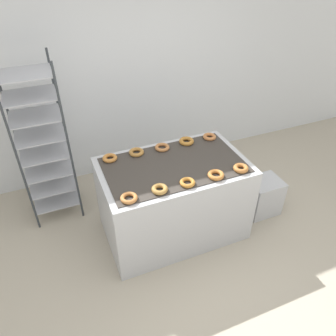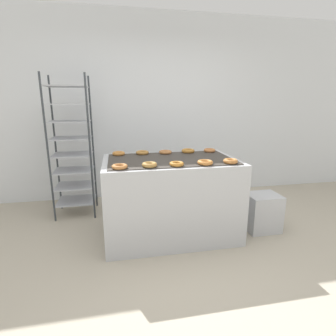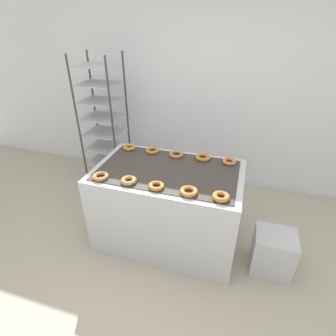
# 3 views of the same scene
# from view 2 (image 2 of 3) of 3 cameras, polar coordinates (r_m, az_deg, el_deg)

# --- Properties ---
(ground_plane) EXTENTS (14.00, 14.00, 0.00)m
(ground_plane) POSITION_cam_2_polar(r_m,az_deg,el_deg) (2.59, 3.86, -21.07)
(ground_plane) COLOR #B2A893
(wall_back) EXTENTS (8.00, 0.05, 2.80)m
(wall_back) POSITION_cam_2_polar(r_m,az_deg,el_deg) (4.21, -3.45, 12.82)
(wall_back) COLOR silver
(wall_back) RESTS_ON ground_plane
(fryer_machine) EXTENTS (1.45, 0.89, 0.89)m
(fryer_machine) POSITION_cam_2_polar(r_m,az_deg,el_deg) (2.99, 0.56, -6.41)
(fryer_machine) COLOR #B7BABF
(fryer_machine) RESTS_ON ground_plane
(baking_rack_cart) EXTENTS (0.52, 0.45, 1.83)m
(baking_rack_cart) POSITION_cam_2_polar(r_m,az_deg,el_deg) (3.65, -20.19, 4.40)
(baking_rack_cart) COLOR #33383D
(baking_rack_cart) RESTS_ON ground_plane
(glaze_bin) EXTENTS (0.38, 0.32, 0.44)m
(glaze_bin) POSITION_cam_2_polar(r_m,az_deg,el_deg) (3.36, 19.81, -9.04)
(glaze_bin) COLOR #B7BABF
(glaze_bin) RESTS_ON ground_plane
(donut_near_leftmost) EXTENTS (0.15, 0.15, 0.04)m
(donut_near_leftmost) POSITION_cam_2_polar(r_m,az_deg,el_deg) (2.48, -10.48, 0.33)
(donut_near_leftmost) COLOR #B77239
(donut_near_leftmost) RESTS_ON fryer_machine
(donut_near_left) EXTENTS (0.15, 0.15, 0.04)m
(donut_near_left) POSITION_cam_2_polar(r_m,az_deg,el_deg) (2.50, -4.05, 0.73)
(donut_near_left) COLOR #A6793A
(donut_near_left) RESTS_ON fryer_machine
(donut_near_center) EXTENTS (0.14, 0.14, 0.04)m
(donut_near_center) POSITION_cam_2_polar(r_m,az_deg,el_deg) (2.55, 1.89, 0.91)
(donut_near_center) COLOR #B6752C
(donut_near_center) RESTS_ON fryer_machine
(donut_near_right) EXTENTS (0.15, 0.15, 0.04)m
(donut_near_right) POSITION_cam_2_polar(r_m,az_deg,el_deg) (2.62, 8.09, 1.22)
(donut_near_right) COLOR #BB7334
(donut_near_right) RESTS_ON fryer_machine
(donut_near_rightmost) EXTENTS (0.15, 0.15, 0.04)m
(donut_near_rightmost) POSITION_cam_2_polar(r_m,az_deg,el_deg) (2.72, 13.45, 1.48)
(donut_near_rightmost) COLOR #B26D33
(donut_near_rightmost) RESTS_ON fryer_machine
(donut_far_leftmost) EXTENTS (0.15, 0.15, 0.04)m
(donut_far_leftmost) POSITION_cam_2_polar(r_m,az_deg,el_deg) (3.11, -10.69, 3.14)
(donut_far_leftmost) COLOR #BC7734
(donut_far_leftmost) RESTS_ON fryer_machine
(donut_far_left) EXTENTS (0.15, 0.15, 0.04)m
(donut_far_left) POSITION_cam_2_polar(r_m,az_deg,el_deg) (3.13, -5.60, 3.37)
(donut_far_left) COLOR #A87335
(donut_far_left) RESTS_ON fryer_machine
(donut_far_center) EXTENTS (0.15, 0.15, 0.04)m
(donut_far_center) POSITION_cam_2_polar(r_m,az_deg,el_deg) (3.16, -0.59, 3.50)
(donut_far_center) COLOR #AE6F3C
(donut_far_center) RESTS_ON fryer_machine
(donut_far_right) EXTENTS (0.16, 0.16, 0.04)m
(donut_far_right) POSITION_cam_2_polar(r_m,az_deg,el_deg) (3.23, 4.39, 3.75)
(donut_far_right) COLOR #AF732D
(donut_far_right) RESTS_ON fryer_machine
(donut_far_rightmost) EXTENTS (0.14, 0.14, 0.04)m
(donut_far_rightmost) POSITION_cam_2_polar(r_m,az_deg,el_deg) (3.30, 9.03, 3.83)
(donut_far_rightmost) COLOR #B9703D
(donut_far_rightmost) RESTS_ON fryer_machine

